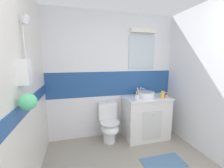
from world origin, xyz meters
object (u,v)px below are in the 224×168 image
at_px(sink_basin, 145,94).
at_px(toilet, 109,124).
at_px(soap_dispenser, 163,94).
at_px(toothbrush_cup, 137,97).
at_px(hair_gel_jar, 166,96).

height_order(sink_basin, toilet, sink_basin).
bearing_deg(soap_dispenser, toothbrush_cup, -179.98).
distance_m(toothbrush_cup, hair_gel_jar, 0.63).
distance_m(sink_basin, toothbrush_cup, 0.31).
bearing_deg(hair_gel_jar, sink_basin, 157.49).
distance_m(toilet, soap_dispenser, 1.19).
height_order(toothbrush_cup, soap_dispenser, toothbrush_cup).
xyz_separation_m(toothbrush_cup, hair_gel_jar, (0.63, 0.02, -0.02)).
distance_m(soap_dispenser, hair_gel_jar, 0.10).
bearing_deg(hair_gel_jar, soap_dispenser, -168.47).
bearing_deg(soap_dispenser, hair_gel_jar, 11.53).
relative_size(sink_basin, soap_dispenser, 2.28).
relative_size(toothbrush_cup, soap_dispenser, 1.28).
bearing_deg(toilet, toothbrush_cup, -21.39).
relative_size(toilet, toothbrush_cup, 3.30).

